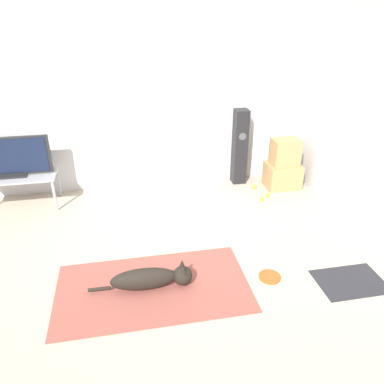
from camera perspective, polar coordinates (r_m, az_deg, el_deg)
ground_plane at (r=4.03m, az=-6.96°, el=-11.70°), size 12.00×12.00×0.00m
wall_back at (r=5.40m, az=-9.56°, el=13.39°), size 8.00×0.06×2.55m
area_rug at (r=3.80m, az=-5.93°, el=-14.30°), size 1.87×1.03×0.01m
dog at (r=3.73m, az=-6.07°, el=-12.92°), size 1.01×0.20×0.25m
frisbee at (r=3.98m, az=11.76°, el=-12.51°), size 0.22×0.22×0.03m
cardboard_box_lower at (r=5.78m, az=13.63°, el=2.46°), size 0.50×0.38×0.37m
cardboard_box_upper at (r=5.65m, az=14.02°, el=5.94°), size 0.39×0.29×0.38m
floor_speaker at (r=5.69m, az=7.29°, el=6.80°), size 0.20×0.20×1.14m
tv_stand at (r=5.51m, az=-25.52°, el=1.75°), size 1.10×0.50×0.45m
tv at (r=5.40m, az=-26.16°, el=4.75°), size 1.04×0.20×0.54m
tennis_ball_by_boxes at (r=5.71m, az=9.43°, el=0.86°), size 0.07×0.07×0.07m
tennis_ball_near_speaker at (r=5.36m, az=10.61°, el=-1.03°), size 0.07×0.07×0.07m
tennis_ball_loose_on_carpet at (r=5.48m, az=11.43°, el=-0.48°), size 0.07×0.07×0.07m
door_mat at (r=4.17m, az=22.96°, el=-12.43°), size 0.68×0.48×0.01m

